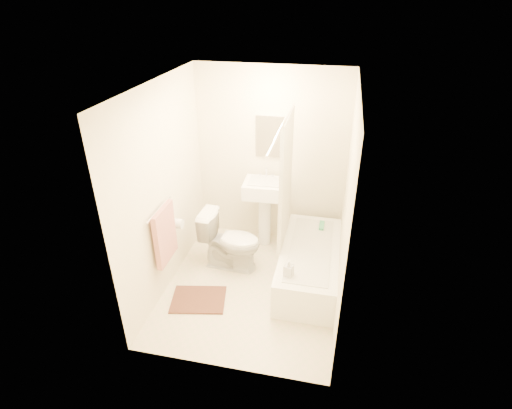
% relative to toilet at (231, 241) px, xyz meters
% --- Properties ---
extents(floor, '(2.40, 2.40, 0.00)m').
position_rel_toilet_xyz_m(floor, '(0.35, -0.35, -0.38)').
color(floor, beige).
rests_on(floor, ground).
extents(ceiling, '(2.40, 2.40, 0.00)m').
position_rel_toilet_xyz_m(ceiling, '(0.35, -0.35, 2.02)').
color(ceiling, white).
rests_on(ceiling, ground).
extents(wall_back, '(2.00, 0.02, 2.40)m').
position_rel_toilet_xyz_m(wall_back, '(0.35, 0.85, 0.82)').
color(wall_back, beige).
rests_on(wall_back, ground).
extents(wall_left, '(0.02, 2.40, 2.40)m').
position_rel_toilet_xyz_m(wall_left, '(-0.65, -0.35, 0.82)').
color(wall_left, beige).
rests_on(wall_left, ground).
extents(wall_right, '(0.02, 2.40, 2.40)m').
position_rel_toilet_xyz_m(wall_right, '(1.35, -0.35, 0.82)').
color(wall_right, beige).
rests_on(wall_right, ground).
extents(mirror, '(0.40, 0.03, 0.55)m').
position_rel_toilet_xyz_m(mirror, '(0.35, 0.83, 1.12)').
color(mirror, white).
rests_on(mirror, wall_back).
extents(curtain_rod, '(0.03, 1.70, 0.03)m').
position_rel_toilet_xyz_m(curtain_rod, '(0.65, -0.25, 1.62)').
color(curtain_rod, silver).
rests_on(curtain_rod, wall_back).
extents(shower_curtain, '(0.04, 0.80, 1.55)m').
position_rel_toilet_xyz_m(shower_curtain, '(0.65, 0.15, 0.84)').
color(shower_curtain, silver).
rests_on(shower_curtain, curtain_rod).
extents(towel_bar, '(0.02, 0.60, 0.02)m').
position_rel_toilet_xyz_m(towel_bar, '(-0.61, -0.60, 0.72)').
color(towel_bar, silver).
rests_on(towel_bar, wall_left).
extents(towel, '(0.06, 0.45, 0.66)m').
position_rel_toilet_xyz_m(towel, '(-0.58, -0.60, 0.40)').
color(towel, '#CC7266').
rests_on(towel, towel_bar).
extents(toilet_paper, '(0.11, 0.12, 0.12)m').
position_rel_toilet_xyz_m(toilet_paper, '(-0.58, -0.23, 0.32)').
color(toilet_paper, white).
rests_on(toilet_paper, wall_left).
extents(toilet, '(0.79, 0.47, 0.75)m').
position_rel_toilet_xyz_m(toilet, '(0.00, 0.00, 0.00)').
color(toilet, silver).
rests_on(toilet, floor).
extents(sink, '(0.56, 0.46, 1.06)m').
position_rel_toilet_xyz_m(sink, '(0.32, 0.60, 0.15)').
color(sink, white).
rests_on(sink, floor).
extents(bathtub, '(0.68, 1.56, 0.44)m').
position_rel_toilet_xyz_m(bathtub, '(1.01, -0.05, -0.16)').
color(bathtub, white).
rests_on(bathtub, floor).
extents(bath_mat, '(0.69, 0.57, 0.02)m').
position_rel_toilet_xyz_m(bath_mat, '(-0.20, -0.72, -0.37)').
color(bath_mat, '#4F2823').
rests_on(bath_mat, floor).
extents(soap_bottle, '(0.11, 0.11, 0.20)m').
position_rel_toilet_xyz_m(soap_bottle, '(0.82, -0.61, 0.17)').
color(soap_bottle, silver).
rests_on(soap_bottle, bathtub).
extents(scrub_brush, '(0.06, 0.20, 0.04)m').
position_rel_toilet_xyz_m(scrub_brush, '(1.10, 0.48, 0.08)').
color(scrub_brush, '#46B176').
rests_on(scrub_brush, bathtub).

